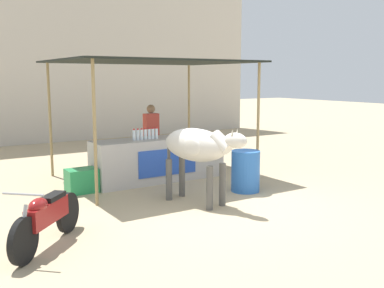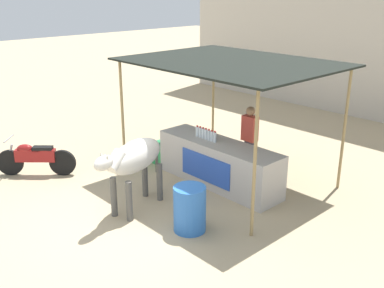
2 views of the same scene
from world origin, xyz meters
name	(u,v)px [view 1 (image 1 of 2)]	position (x,y,z in m)	size (l,w,h in m)	color
ground_plane	(216,203)	(0.00, 0.00, 0.00)	(60.00, 60.00, 0.00)	tan
building_wall_far	(58,44)	(0.00, 9.58, 3.43)	(16.00, 0.50, 6.86)	beige
stall_counter	(159,159)	(0.00, 2.20, 0.48)	(3.00, 0.82, 0.96)	#B2ADA8
stall_awning	(151,66)	(0.00, 2.50, 2.55)	(4.20, 3.20, 2.65)	black
water_bottle_row	(145,134)	(-0.35, 2.15, 1.07)	(0.61, 0.07, 0.25)	silver
vendor_behind_counter	(151,138)	(0.21, 2.95, 0.85)	(0.34, 0.22, 1.65)	#383842
cooler_box	(82,181)	(-1.81, 2.10, 0.24)	(0.60, 0.44, 0.48)	#268C4C
water_barrel	(245,171)	(1.02, 0.41, 0.42)	(0.58, 0.58, 0.83)	blue
cow	(198,148)	(-0.29, 0.18, 1.03)	(0.89, 1.85, 1.44)	silver
motorcycle_parked	(47,217)	(-3.19, -0.50, 0.43)	(1.29, 1.36, 0.90)	black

